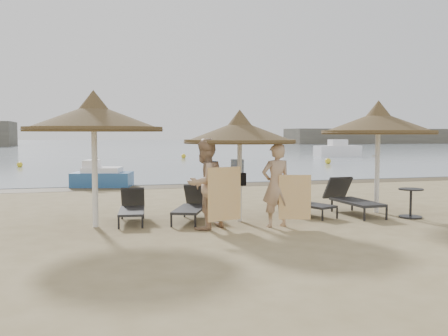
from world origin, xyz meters
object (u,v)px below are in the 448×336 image
at_px(lounger_far_right, 351,198).
at_px(person_left, 205,177).
at_px(lounger_far_left, 132,207).
at_px(lounger_near_right, 302,201).
at_px(palapa_right, 378,123).
at_px(person_right, 276,179).
at_px(palapa_center, 240,132).
at_px(lounger_near_left, 192,205).
at_px(side_table, 411,204).
at_px(palapa_left, 94,118).
at_px(pedal_boat, 102,177).

relative_size(lounger_far_right, person_left, 0.90).
height_order(lounger_far_left, lounger_near_right, lounger_near_right).
distance_m(palapa_right, lounger_near_right, 2.90).
relative_size(lounger_far_left, person_right, 0.81).
height_order(palapa_center, lounger_near_right, palapa_center).
height_order(person_left, person_right, person_left).
bearing_deg(lounger_near_left, side_table, 11.42).
bearing_deg(palapa_right, side_table, -69.13).
distance_m(palapa_left, person_right, 4.29).
bearing_deg(lounger_near_left, lounger_near_right, 23.66).
height_order(person_right, pedal_boat, person_right).
bearing_deg(person_left, pedal_boat, -111.99).
bearing_deg(palapa_right, lounger_near_right, 174.43).
height_order(palapa_center, side_table, palapa_center).
bearing_deg(lounger_far_left, palapa_left, -143.36).
bearing_deg(lounger_far_left, person_left, -35.63).
xyz_separation_m(lounger_far_right, side_table, (1.11, -0.97, -0.07)).
bearing_deg(palapa_right, person_right, -160.50).
xyz_separation_m(lounger_far_left, side_table, (6.76, -1.33, -0.00)).
distance_m(palapa_center, person_left, 1.57).
xyz_separation_m(palapa_left, person_right, (3.92, -1.08, -1.35)).
bearing_deg(palapa_left, pedal_boat, 87.33).
bearing_deg(palapa_left, person_right, -15.33).
relative_size(palapa_right, lounger_far_right, 1.44).
relative_size(palapa_center, palapa_right, 0.90).
bearing_deg(palapa_left, palapa_center, -3.16).
distance_m(lounger_far_left, pedal_boat, 8.26).
bearing_deg(palapa_right, palapa_center, -175.78).
distance_m(palapa_left, lounger_near_left, 3.10).
xyz_separation_m(palapa_left, pedal_boat, (0.41, 8.73, -2.05)).
distance_m(lounger_near_right, side_table, 2.69).
bearing_deg(lounger_far_right, palapa_left, 179.48).
relative_size(palapa_center, lounger_near_left, 1.41).
distance_m(lounger_near_right, pedal_boat, 9.69).
distance_m(lounger_near_left, person_right, 2.26).
bearing_deg(person_right, lounger_far_right, -159.44).
xyz_separation_m(lounger_far_left, lounger_near_right, (4.32, -0.18, 0.01)).
relative_size(lounger_near_left, person_left, 0.82).
height_order(palapa_right, lounger_near_right, palapa_right).
height_order(palapa_center, palapa_right, palapa_right).
bearing_deg(lounger_far_right, pedal_boat, 123.68).
distance_m(person_left, pedal_boat, 9.83).
bearing_deg(lounger_near_left, palapa_left, -148.86).
bearing_deg(palapa_left, side_table, -6.34).
xyz_separation_m(palapa_center, lounger_far_right, (3.16, 0.31, -1.71)).
bearing_deg(person_right, side_table, 179.14).
xyz_separation_m(palapa_right, side_table, (0.36, -0.95, -2.02)).
distance_m(palapa_left, person_left, 2.80).
bearing_deg(person_right, lounger_far_left, -31.35).
distance_m(palapa_left, lounger_far_right, 6.81).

